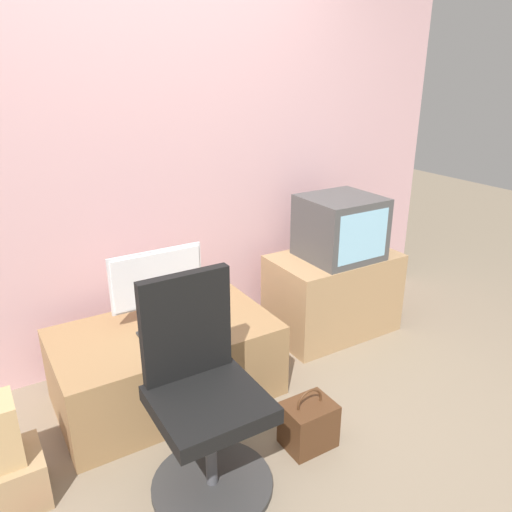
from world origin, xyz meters
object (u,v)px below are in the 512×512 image
Objects in this scene: cardboard_box_lower at (3,483)px; main_monitor at (158,285)px; mouse at (210,320)px; handbag at (308,424)px; office_chair at (203,405)px; crt_tv at (340,227)px; keyboard at (170,330)px.

main_monitor is at bearing 27.09° from cardboard_box_lower.
mouse reaches higher than handbag.
office_chair is 0.89m from cardboard_box_lower.
crt_tv is 0.49× the size of office_chair.
crt_tv reaches higher than handbag.
crt_tv is at bearing 8.39° from mouse.
office_chair is at bearing -99.38° from keyboard.
keyboard reaches higher than handbag.
keyboard is at bearing 121.93° from handbag.
office_chair is (-0.10, -0.62, -0.03)m from keyboard.
main_monitor is at bearing 87.72° from keyboard.
office_chair is at bearing -21.98° from cardboard_box_lower.
main_monitor reaches higher than handbag.
handbag is (0.52, -0.06, -0.28)m from office_chair.
mouse is (0.21, -0.18, -0.19)m from main_monitor.
office_chair reaches higher than keyboard.
cardboard_box_lower is at bearing -166.10° from mouse.
cardboard_box_lower is at bearing -152.91° from main_monitor.
keyboard is 5.34× the size of mouse.
cardboard_box_lower is at bearing -168.72° from crt_tv.
keyboard is at bearing -174.32° from crt_tv.
main_monitor reaches higher than cardboard_box_lower.
keyboard is 0.70× the size of crt_tv.
mouse reaches higher than keyboard.
main_monitor reaches higher than mouse.
keyboard is (-0.01, -0.15, -0.20)m from main_monitor.
office_chair is at bearing -118.70° from mouse.
keyboard is 0.85m from handbag.
keyboard reaches higher than cardboard_box_lower.
crt_tv reaches higher than cardboard_box_lower.
main_monitor is at bearing 82.03° from office_chair.
main_monitor is at bearing 116.53° from handbag.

